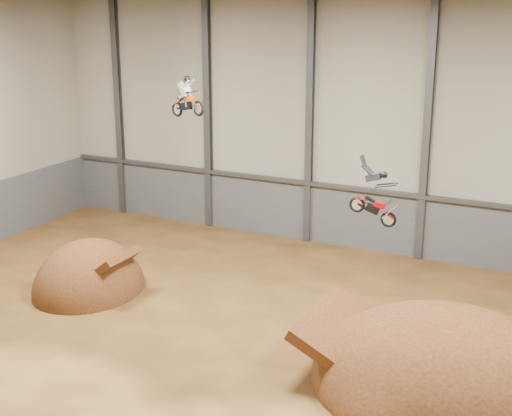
{
  "coord_description": "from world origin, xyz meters",
  "views": [
    {
      "loc": [
        11.76,
        -22.46,
        13.84
      ],
      "look_at": [
        -1.37,
        4.0,
        5.13
      ],
      "focal_mm": 50.0,
      "sensor_mm": 36.0,
      "label": 1
    }
  ],
  "objects": [
    {
      "name": "fmx_rider_b",
      "position": [
        3.63,
        4.32,
        6.41
      ],
      "size": [
        3.38,
        0.98,
        3.11
      ],
      "primitive_type": null,
      "rotation": [
        0.0,
        0.35,
        0.06
      ],
      "color": "#A90807"
    },
    {
      "name": "steel_column_1",
      "position": [
        -10.0,
        14.8,
        7.0
      ],
      "size": [
        0.4,
        0.36,
        13.9
      ],
      "primitive_type": "cube",
      "color": "#47494F",
      "rests_on": "ground"
    },
    {
      "name": "fmx_rider_a",
      "position": [
        -5.26,
        4.95,
        9.69
      ],
      "size": [
        2.55,
        1.54,
        2.23
      ],
      "primitive_type": null,
      "rotation": [
        0.0,
        -0.13,
        -0.32
      ],
      "color": "#DB4F00"
    },
    {
      "name": "floor",
      "position": [
        0.0,
        0.0,
        0.0
      ],
      "size": [
        40.0,
        40.0,
        0.0
      ],
      "primitive_type": "plane",
      "color": "#472C13",
      "rests_on": "ground"
    },
    {
      "name": "landing_ramp",
      "position": [
        7.68,
        1.55,
        0.0
      ],
      "size": [
        10.17,
        8.99,
        5.87
      ],
      "primitive_type": "ellipsoid",
      "color": "#3E200F",
      "rests_on": "ground"
    },
    {
      "name": "steel_column_3",
      "position": [
        3.33,
        14.8,
        7.0
      ],
      "size": [
        0.4,
        0.36,
        13.9
      ],
      "primitive_type": "cube",
      "color": "#47494F",
      "rests_on": "ground"
    },
    {
      "name": "steel_column_2",
      "position": [
        -3.33,
        14.8,
        7.0
      ],
      "size": [
        0.4,
        0.36,
        13.9
      ],
      "primitive_type": "cube",
      "color": "#47494F",
      "rests_on": "ground"
    },
    {
      "name": "steel_column_0",
      "position": [
        -16.67,
        14.8,
        7.0
      ],
      "size": [
        0.4,
        0.36,
        13.9
      ],
      "primitive_type": "cube",
      "color": "#47494F",
      "rests_on": "ground"
    },
    {
      "name": "lower_band_back",
      "position": [
        0.0,
        14.9,
        1.75
      ],
      "size": [
        39.8,
        0.18,
        3.5
      ],
      "primitive_type": "cube",
      "color": "#54575C",
      "rests_on": "ground"
    },
    {
      "name": "back_wall",
      "position": [
        0.0,
        15.0,
        7.0
      ],
      "size": [
        40.0,
        0.1,
        14.0
      ],
      "primitive_type": "cube",
      "color": "#A9A696",
      "rests_on": "ground"
    },
    {
      "name": "takeoff_ramp",
      "position": [
        -10.07,
        3.03,
        0.0
      ],
      "size": [
        5.13,
        5.92,
        5.13
      ],
      "primitive_type": "ellipsoid",
      "color": "#3E200F",
      "rests_on": "ground"
    },
    {
      "name": "steel_rail",
      "position": [
        0.0,
        14.75,
        3.55
      ],
      "size": [
        39.8,
        0.35,
        0.2
      ],
      "primitive_type": "cube",
      "color": "#47494F",
      "rests_on": "lower_band_back"
    }
  ]
}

